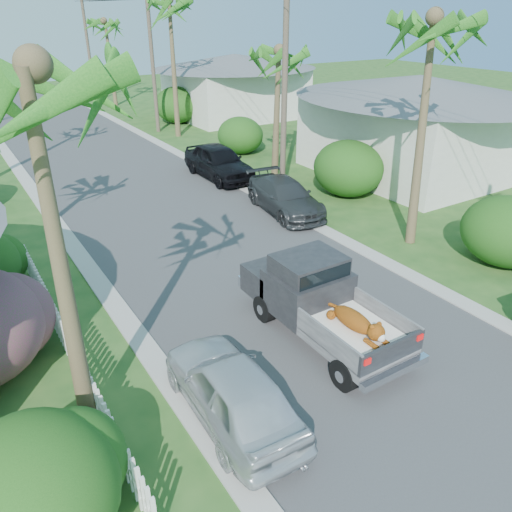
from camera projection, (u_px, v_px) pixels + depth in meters
ground at (414, 400)px, 10.95m from camera, size 120.00×120.00×0.00m
road at (90, 152)px, 29.83m from camera, size 8.00×100.00×0.02m
curb_left at (13, 162)px, 27.76m from camera, size 0.60×100.00×0.06m
curb_right at (158, 142)px, 31.89m from camera, size 0.60×100.00×0.06m
pickup_truck at (314, 297)px, 12.93m from camera, size 1.98×5.12×2.06m
parked_car_rm at (285, 197)px, 20.77m from camera, size 2.47×4.83×1.34m
parked_car_rf at (219, 162)px, 24.92m from camera, size 1.97×4.86×1.65m
parked_car_ln at (232, 390)px, 10.21m from camera, size 1.82×4.19×1.41m
palm_l_a at (21, 69)px, 7.15m from camera, size 4.40×4.40×8.20m
palm_r_a at (439, 19)px, 15.20m from camera, size 4.40×4.40×8.70m
palm_r_b at (278, 51)px, 22.80m from camera, size 4.40×4.40×7.20m
palm_r_c at (169, 1)px, 29.96m from camera, size 4.40×4.40×9.40m
palm_r_d at (105, 21)px, 41.29m from camera, size 4.40×4.40×8.00m
shrub_l_a at (34, 492)px, 7.61m from camera, size 2.60×2.86×2.20m
shrub_r_a at (508, 232)px, 16.35m from camera, size 2.80×3.08×2.30m
shrub_r_b at (348, 168)px, 22.44m from camera, size 3.00×3.30×2.50m
shrub_r_c at (240, 135)px, 29.19m from camera, size 2.60×2.86×2.10m
shrub_r_d at (177, 105)px, 36.88m from camera, size 3.20×3.52×2.60m
picket_fence at (68, 343)px, 12.00m from camera, size 0.10×11.00×1.00m
house_right_near at (414, 129)px, 25.26m from camera, size 8.00×9.00×4.80m
house_right_far at (235, 88)px, 38.91m from camera, size 9.00×8.00×4.60m
utility_pole_b at (285, 89)px, 21.41m from camera, size 1.60×0.26×9.00m
utility_pole_c at (152, 61)px, 32.74m from camera, size 1.60×0.26×9.00m
utility_pole_d at (88, 48)px, 44.08m from camera, size 1.60×0.26×9.00m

